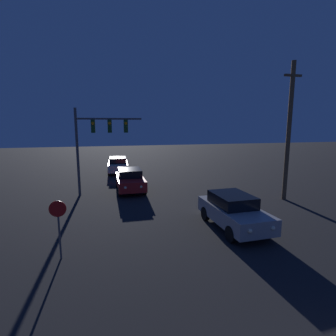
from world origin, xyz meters
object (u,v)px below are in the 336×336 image
Objects in this scene: car_near at (233,211)px; utility_pole at (289,131)px; car_far at (118,165)px; stop_sign at (58,219)px; traffic_signal_mast at (96,136)px; car_mid at (130,180)px.

utility_pole is (5.63, 3.66, 3.68)m from car_near.
car_far is 16.48m from utility_pole.
car_near and car_far have the same top height.
stop_sign is 0.25× the size of utility_pole.
car_far is 0.51× the size of utility_pole.
car_far is at bearing 129.85° from utility_pole.
stop_sign is (-1.22, -9.12, -2.62)m from traffic_signal_mast.
utility_pole is (13.30, 4.85, 3.01)m from stop_sign.
traffic_signal_mast is 0.69× the size of utility_pole.
car_mid is 0.50× the size of utility_pole.
car_far is at bearing -75.91° from car_near.
utility_pole reaches higher than car_near.
car_near is 0.74× the size of traffic_signal_mast.
car_near and car_mid have the same top height.
traffic_signal_mast is 12.81m from utility_pole.
stop_sign is at bearing -97.00° from car_far.
traffic_signal_mast is at bearing 10.59° from car_mid.
car_near is at bearing -70.83° from car_far.
car_mid is 0.73× the size of traffic_signal_mast.
car_near is 16.66m from car_far.
stop_sign is at bearing 6.67° from car_near.
car_mid is 10.20m from stop_sign.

